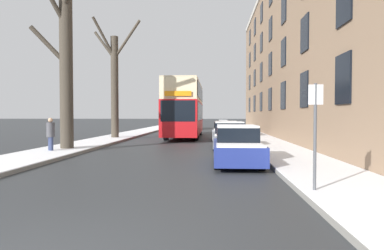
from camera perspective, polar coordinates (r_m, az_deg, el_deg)
The scene contains 12 objects.
sidewalk_left at distance 57.34m, azimuth -3.99°, elevation -0.07°, with size 2.70×130.00×0.16m.
sidewalk_right at distance 56.94m, azimuth 6.84°, elevation -0.09°, with size 2.70×130.00×0.16m.
terrace_facade_right at distance 30.07m, azimuth 21.64°, elevation 11.61°, with size 9.10×41.44×14.14m.
bare_tree_left_0 at distance 18.38m, azimuth -20.34°, elevation 8.68°, with size 2.36×1.60×8.39m.
bare_tree_left_1 at distance 26.24m, azimuth -12.80°, elevation 6.98°, with size 3.68×1.73×8.82m.
double_decker_bus at distance 27.96m, azimuth -1.16°, elevation 3.05°, with size 2.54×11.67×4.41m.
parked_car_0 at distance 12.78m, azimuth 7.48°, elevation -3.54°, with size 1.70×4.28×1.45m.
parked_car_1 at distance 18.80m, azimuth 6.21°, elevation -1.86°, with size 1.78×4.46×1.46m.
parked_car_2 at distance 24.62m, azimuth 5.57°, elevation -1.06°, with size 1.84×4.54×1.40m.
oncoming_van at distance 43.74m, azimuth -0.88°, elevation 0.86°, with size 2.09×5.70×2.21m.
pedestrian_left_sidewalk at distance 17.36m, azimuth -22.50°, elevation -1.40°, with size 0.37×0.37×1.70m.
street_sign_post at distance 8.03m, azimuth 19.83°, elevation -1.10°, with size 0.32×0.07×2.52m.
Camera 1 is at (2.09, -3.82, 1.82)m, focal length 32.00 mm.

